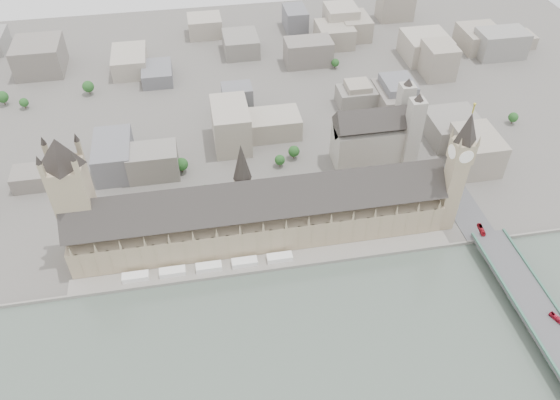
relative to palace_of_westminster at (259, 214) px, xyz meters
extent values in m
plane|color=#595651|center=(0.00, -19.70, -22.71)|extent=(900.00, 900.00, 0.00)
cube|color=slate|center=(0.00, -34.70, -21.21)|extent=(600.00, 1.50, 3.00)
cube|color=slate|center=(0.00, -27.20, -21.71)|extent=(270.00, 15.00, 2.00)
cube|color=white|center=(-90.00, -26.70, -18.71)|extent=(18.00, 7.00, 4.00)
cube|color=white|center=(-65.00, -26.70, -18.71)|extent=(18.00, 7.00, 4.00)
cube|color=white|center=(-40.00, -26.70, -18.71)|extent=(18.00, 7.00, 4.00)
cube|color=white|center=(-15.00, -26.70, -18.71)|extent=(18.00, 7.00, 4.00)
cube|color=white|center=(10.00, -26.70, -18.71)|extent=(18.00, 7.00, 4.00)
cube|color=gray|center=(0.00, 0.30, -10.21)|extent=(265.00, 40.00, 25.00)
cube|color=#2E2B29|center=(0.00, 0.30, 12.37)|extent=(265.00, 40.73, 40.73)
cube|color=gray|center=(138.00, -11.70, 8.29)|extent=(12.00, 12.00, 62.00)
cube|color=tan|center=(138.00, -11.70, 47.29)|extent=(14.00, 14.00, 16.00)
cylinder|color=white|center=(145.20, -11.70, 47.29)|extent=(0.60, 10.00, 10.00)
cylinder|color=white|center=(130.80, -11.70, 47.29)|extent=(0.60, 10.00, 10.00)
cylinder|color=white|center=(138.00, -4.50, 47.29)|extent=(10.00, 0.60, 10.00)
cylinder|color=white|center=(138.00, -18.90, 47.29)|extent=(10.00, 0.60, 10.00)
cone|color=#2A2421|center=(138.00, -11.70, 66.29)|extent=(17.00, 17.00, 22.00)
cylinder|color=gold|center=(138.00, -11.70, 80.29)|extent=(1.00, 1.00, 6.00)
sphere|color=gold|center=(138.00, -11.70, 83.79)|extent=(2.00, 2.00, 2.00)
cone|color=tan|center=(144.50, -5.20, 59.29)|extent=(2.40, 2.40, 8.00)
cone|color=tan|center=(131.50, -5.20, 59.29)|extent=(2.40, 2.40, 8.00)
cone|color=tan|center=(144.50, -18.20, 59.29)|extent=(2.40, 2.40, 8.00)
cone|color=tan|center=(131.50, -18.20, 59.29)|extent=(2.40, 2.40, 8.00)
cube|color=gray|center=(-122.00, 6.30, 17.29)|extent=(23.00, 23.00, 80.00)
cone|color=#2A2421|center=(-122.00, 6.30, 67.29)|extent=(30.00, 30.00, 20.00)
cylinder|color=tan|center=(-10.00, 6.30, 20.29)|extent=(12.00, 12.00, 20.00)
cone|color=#2A2421|center=(-10.00, 6.30, 44.29)|extent=(13.00, 13.00, 28.00)
cube|color=#474749|center=(162.00, -107.20, -17.58)|extent=(25.00, 325.00, 10.25)
cube|color=#9C978C|center=(105.00, 75.30, -5.71)|extent=(60.00, 28.00, 34.00)
cube|color=#2E2B29|center=(105.00, 75.30, 16.29)|extent=(60.00, 28.28, 28.28)
cube|color=#9C978C|center=(137.00, 87.30, 9.29)|extent=(12.00, 12.00, 64.00)
cube|color=#9C978C|center=(137.00, 63.30, 9.29)|extent=(12.00, 12.00, 64.00)
imported|color=#AA1320|center=(157.29, -32.82, -10.88)|extent=(3.89, 11.53, 3.15)
imported|color=#AC152A|center=(168.87, -113.58, -11.00)|extent=(6.22, 10.59, 2.91)
camera|label=1|loc=(-35.42, -281.48, 269.05)|focal=35.00mm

